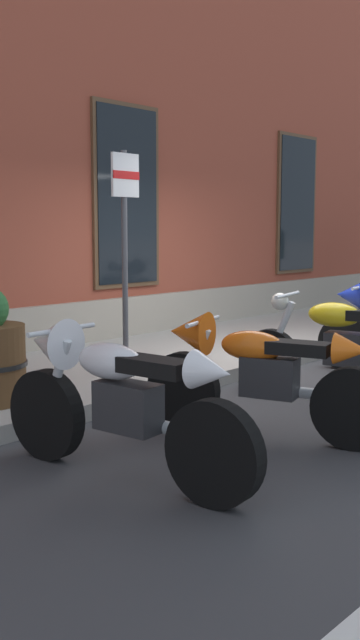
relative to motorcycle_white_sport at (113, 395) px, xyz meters
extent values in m
plane|color=#38383A|center=(3.62, 1.15, -0.57)|extent=(140.00, 140.00, 0.00)
cube|color=gray|center=(3.62, 2.45, -0.49)|extent=(31.71, 2.59, 0.15)
cube|color=gray|center=(3.62, 3.70, -0.22)|extent=(25.71, 0.10, 0.70)
cube|color=#513823|center=(3.62, 3.72, 1.53)|extent=(1.22, 0.06, 2.52)
cube|color=black|center=(3.62, 3.69, 1.53)|extent=(1.10, 0.03, 2.40)
cube|color=#513823|center=(7.91, 3.72, 1.53)|extent=(1.22, 0.06, 2.52)
cube|color=black|center=(7.91, 3.69, 1.53)|extent=(1.10, 0.03, 2.40)
cylinder|color=black|center=(-0.07, 0.64, -0.24)|extent=(0.19, 0.67, 0.66)
cylinder|color=black|center=(0.08, -0.80, -0.24)|extent=(0.19, 0.67, 0.66)
cylinder|color=silver|center=(-0.06, 0.54, 0.02)|extent=(0.10, 0.32, 0.64)
cube|color=#28282B|center=(0.01, -0.13, -0.06)|extent=(0.26, 0.46, 0.32)
ellipsoid|color=silver|center=(0.00, 0.02, 0.23)|extent=(0.31, 0.54, 0.24)
cube|color=black|center=(0.04, -0.36, 0.24)|extent=(0.27, 0.50, 0.10)
cylinder|color=silver|center=(-0.05, 0.46, 0.40)|extent=(0.62, 0.10, 0.04)
cylinder|color=silver|center=(0.16, -0.41, -0.19)|extent=(0.14, 0.46, 0.09)
cone|color=silver|center=(-0.06, 0.59, 0.30)|extent=(0.39, 0.38, 0.36)
cone|color=silver|center=(0.08, -0.78, 0.26)|extent=(0.27, 0.28, 0.24)
cylinder|color=black|center=(1.21, 0.47, -0.25)|extent=(0.29, 0.64, 0.63)
cylinder|color=black|center=(1.61, -0.89, -0.25)|extent=(0.29, 0.64, 0.63)
cylinder|color=silver|center=(1.24, 0.38, -0.02)|extent=(0.15, 0.30, 0.60)
cube|color=#28282B|center=(1.43, -0.25, -0.07)|extent=(0.34, 0.48, 0.32)
ellipsoid|color=orange|center=(1.39, -0.11, 0.17)|extent=(0.40, 0.57, 0.24)
cube|color=black|center=(1.49, -0.48, 0.18)|extent=(0.35, 0.52, 0.10)
cylinder|color=silver|center=(1.26, 0.30, 0.34)|extent=(0.61, 0.21, 0.04)
cylinder|color=silver|center=(1.63, -0.51, -0.20)|extent=(0.21, 0.46, 0.09)
cone|color=orange|center=(1.23, 0.42, 0.24)|extent=(0.44, 0.43, 0.36)
cone|color=orange|center=(1.61, -0.87, 0.20)|extent=(0.30, 0.32, 0.24)
cylinder|color=black|center=(2.80, 0.70, -0.25)|extent=(0.26, 0.64, 0.63)
cylinder|color=silver|center=(2.82, 0.60, 0.03)|extent=(0.14, 0.34, 0.68)
cube|color=#28282B|center=(2.98, -0.10, -0.07)|extent=(0.31, 0.48, 0.32)
ellipsoid|color=gold|center=(2.95, 0.05, 0.26)|extent=(0.37, 0.57, 0.24)
cylinder|color=silver|center=(2.84, 0.53, 0.43)|extent=(0.61, 0.18, 0.04)
sphere|color=silver|center=(2.82, 0.60, 0.36)|extent=(0.18, 0.18, 0.18)
cylinder|color=black|center=(4.22, 0.62, -0.25)|extent=(0.21, 0.65, 0.64)
cylinder|color=silver|center=(4.24, 0.52, 0.03)|extent=(0.12, 0.33, 0.68)
cone|color=#192D9E|center=(4.23, 0.57, 0.32)|extent=(0.40, 0.39, 0.36)
cylinder|color=#4C4C51|center=(1.91, 1.92, 0.73)|extent=(0.06, 0.06, 2.30)
cube|color=white|center=(1.91, 1.90, 1.63)|extent=(0.36, 0.03, 0.44)
cube|color=red|center=(1.91, 1.89, 1.63)|extent=(0.36, 0.01, 0.08)
camera|label=1|loc=(-2.96, -3.30, 1.10)|focal=38.33mm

